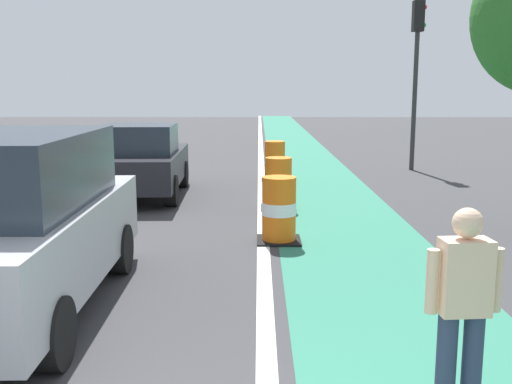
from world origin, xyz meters
name	(u,v)px	position (x,y,z in m)	size (l,w,h in m)	color
bike_lane_strip	(322,190)	(2.40, 12.00, 0.00)	(2.50, 80.00, 0.01)	#2D755B
lane_divider_stripe	(262,190)	(0.90, 12.00, 0.01)	(0.20, 80.00, 0.01)	silver
skateboarder_on_lane	(462,312)	(2.32, 1.52, 0.91)	(0.57, 0.82, 1.69)	black
parked_suv_nearest	(15,223)	(-1.90, 3.84, 1.04)	(1.98, 4.63, 2.04)	#9EA0A5
parked_sedan_second	(141,161)	(-1.93, 11.17, 0.83)	(2.02, 4.16, 1.70)	black
traffic_barrel_front	(279,210)	(1.16, 7.00, 0.53)	(0.73, 0.73, 1.09)	orange
traffic_barrel_mid	(278,184)	(1.24, 9.74, 0.53)	(0.73, 0.73, 1.09)	orange
traffic_barrel_back	(275,161)	(1.26, 13.62, 0.53)	(0.73, 0.73, 1.09)	orange
traffic_light_corner	(417,55)	(5.61, 15.83, 3.50)	(0.41, 0.32, 5.10)	#2D2D2D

